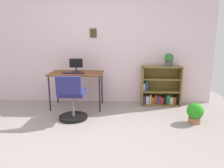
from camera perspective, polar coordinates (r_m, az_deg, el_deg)
ground_plane at (r=3.11m, az=-9.34°, el=-16.20°), size 6.24×6.24×0.00m
wall_back at (r=4.86m, az=-4.73°, el=8.70°), size 5.20×0.12×2.30m
desk at (r=4.51m, az=-9.35°, el=2.31°), size 1.08×0.62×0.75m
monitor at (r=4.58m, az=-9.44°, el=4.85°), size 0.28×0.19×0.27m
keyboard at (r=4.38m, az=-10.18°, el=2.84°), size 0.43×0.12×0.02m
office_chair at (r=3.91m, az=-10.55°, el=-4.25°), size 0.52×0.55×0.83m
bookshelf_low at (r=4.83m, az=12.55°, el=-0.99°), size 0.83×0.30×0.86m
potted_plant_on_shelf at (r=4.69m, az=14.81°, el=6.31°), size 0.18×0.18×0.27m
potted_plant_floor at (r=4.02m, az=21.09°, el=-7.03°), size 0.28×0.28×0.36m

